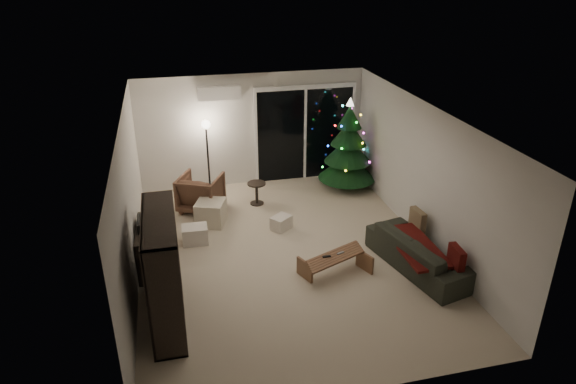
# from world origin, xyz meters

# --- Properties ---
(room) EXTENTS (6.50, 7.51, 2.60)m
(room) POSITION_xyz_m (0.46, 1.49, 1.02)
(room) COLOR beige
(room) RESTS_ON ground
(bookshelf) EXTENTS (0.56, 1.69, 1.66)m
(bookshelf) POSITION_xyz_m (-2.25, -1.35, 0.83)
(bookshelf) COLOR black
(bookshelf) RESTS_ON floor
(media_cabinet) EXTENTS (0.48, 1.20, 0.74)m
(media_cabinet) POSITION_xyz_m (-2.25, 0.16, 0.37)
(media_cabinet) COLOR black
(media_cabinet) RESTS_ON floor
(stereo) EXTENTS (0.38, 0.44, 0.16)m
(stereo) POSITION_xyz_m (-2.25, 0.16, 0.82)
(stereo) COLOR black
(stereo) RESTS_ON media_cabinet
(armchair) EXTENTS (1.08, 1.09, 0.75)m
(armchair) POSITION_xyz_m (-1.29, 2.12, 0.37)
(armchair) COLOR #4F2E20
(armchair) RESTS_ON floor
(ottoman) EXTENTS (0.67, 0.67, 0.47)m
(ottoman) POSITION_xyz_m (-1.16, 1.44, 0.24)
(ottoman) COLOR beige
(ottoman) RESTS_ON floor
(cardboard_box_a) EXTENTS (0.46, 0.36, 0.32)m
(cardboard_box_a) POSITION_xyz_m (-1.52, 0.77, 0.16)
(cardboard_box_a) COLOR beige
(cardboard_box_a) RESTS_ON floor
(cardboard_box_b) EXTENTS (0.46, 0.44, 0.26)m
(cardboard_box_b) POSITION_xyz_m (0.11, 0.91, 0.13)
(cardboard_box_b) COLOR beige
(cardboard_box_b) RESTS_ON floor
(side_table) EXTENTS (0.39, 0.39, 0.48)m
(side_table) POSITION_xyz_m (-0.14, 2.10, 0.24)
(side_table) COLOR black
(side_table) RESTS_ON floor
(floor_lamp) EXTENTS (0.25, 0.25, 1.59)m
(floor_lamp) POSITION_xyz_m (-1.04, 2.87, 0.79)
(floor_lamp) COLOR black
(floor_lamp) RESTS_ON floor
(sofa) EXTENTS (1.23, 2.14, 0.59)m
(sofa) POSITION_xyz_m (2.05, -0.94, 0.29)
(sofa) COLOR #2B3022
(sofa) RESTS_ON floor
(sofa_throw) EXTENTS (0.63, 1.45, 0.05)m
(sofa_throw) POSITION_xyz_m (1.95, -0.94, 0.43)
(sofa_throw) COLOR #3D090A
(sofa_throw) RESTS_ON sofa
(cushion_a) EXTENTS (0.15, 0.40, 0.39)m
(cushion_a) POSITION_xyz_m (2.30, -0.29, 0.53)
(cushion_a) COLOR #7A6350
(cushion_a) RESTS_ON sofa
(cushion_b) EXTENTS (0.14, 0.39, 0.39)m
(cushion_b) POSITION_xyz_m (2.30, -1.59, 0.53)
(cushion_b) COLOR #3D090A
(cushion_b) RESTS_ON sofa
(coffee_table) EXTENTS (1.15, 0.77, 0.34)m
(coffee_table) POSITION_xyz_m (0.63, -0.79, 0.17)
(coffee_table) COLOR brown
(coffee_table) RESTS_ON floor
(remote_a) EXTENTS (0.14, 0.04, 0.02)m
(remote_a) POSITION_xyz_m (0.48, -0.79, 0.35)
(remote_a) COLOR black
(remote_a) RESTS_ON coffee_table
(remote_b) EXTENTS (0.13, 0.08, 0.02)m
(remote_b) POSITION_xyz_m (0.73, -0.74, 0.35)
(remote_b) COLOR slate
(remote_b) RESTS_ON coffee_table
(christmas_tree) EXTENTS (1.34, 1.34, 2.06)m
(christmas_tree) POSITION_xyz_m (1.97, 2.46, 1.03)
(christmas_tree) COLOR black
(christmas_tree) RESTS_ON floor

